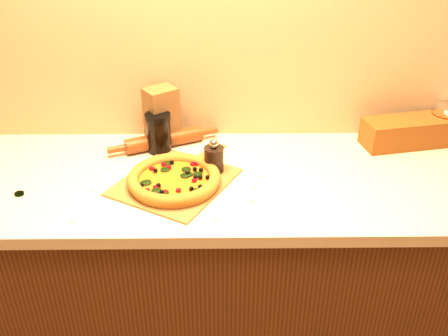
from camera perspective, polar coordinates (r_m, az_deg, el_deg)
cabinet at (r=1.99m, az=-1.85°, el=-12.55°), size 2.80×0.65×0.86m
countertop at (r=1.72m, az=-2.09°, el=-1.48°), size 2.84×0.68×0.04m
pizza_peel at (r=1.69m, az=-5.35°, el=-1.36°), size 0.46×0.52×0.01m
pizza at (r=1.65m, az=-5.72°, el=-1.26°), size 0.31×0.31×0.04m
bottle_cap at (r=1.74m, az=-22.36°, el=-2.74°), size 0.03×0.03×0.01m
pepper_grinder at (r=1.70m, az=-1.16°, el=1.03°), size 0.07×0.07×0.13m
rolling_pin at (r=1.89m, az=-6.86°, el=3.20°), size 0.41×0.19×0.06m
coffee_canister at (r=2.10m, az=23.83°, el=4.82°), size 0.10×0.10×0.14m
bread_bag at (r=2.02m, az=20.80°, el=3.94°), size 0.40×0.20×0.11m
paper_bag at (r=1.89m, az=-7.12°, el=5.85°), size 0.14×0.14×0.22m
dark_jar at (r=1.85m, az=-7.46°, el=4.04°), size 0.09×0.09×0.15m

